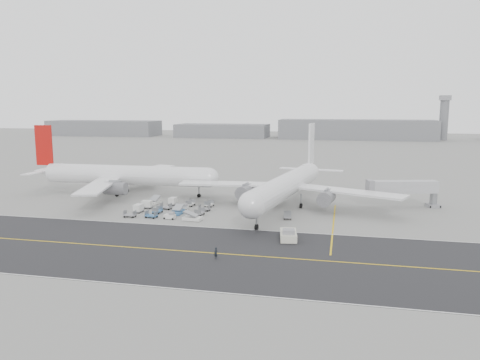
% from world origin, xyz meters
% --- Properties ---
extents(ground, '(700.00, 700.00, 0.00)m').
position_xyz_m(ground, '(0.00, 0.00, 0.00)').
color(ground, gray).
rests_on(ground, ground).
extents(taxiway, '(220.00, 59.00, 0.03)m').
position_xyz_m(taxiway, '(5.02, -17.98, 0.01)').
color(taxiway, '#29292B').
rests_on(taxiway, ground).
extents(horizon_buildings, '(520.00, 28.00, 28.00)m').
position_xyz_m(horizon_buildings, '(30.00, 260.00, 0.00)').
color(horizon_buildings, slate).
rests_on(horizon_buildings, ground).
extents(control_tower, '(7.00, 7.00, 31.25)m').
position_xyz_m(control_tower, '(100.00, 265.00, 16.25)').
color(control_tower, slate).
rests_on(control_tower, ground).
extents(airliner_a, '(54.61, 53.98, 18.83)m').
position_xyz_m(airliner_a, '(-27.48, 26.78, 5.43)').
color(airliner_a, white).
rests_on(airliner_a, ground).
extents(airliner_b, '(54.58, 55.58, 19.28)m').
position_xyz_m(airliner_b, '(18.78, 19.97, 5.55)').
color(airliner_b, white).
rests_on(airliner_b, ground).
extents(pushback_tug, '(3.77, 8.10, 2.28)m').
position_xyz_m(pushback_tug, '(22.22, -7.55, 0.94)').
color(pushback_tug, beige).
rests_on(pushback_tug, ground).
extents(jet_bridge, '(17.83, 7.29, 6.66)m').
position_xyz_m(jet_bridge, '(45.84, 26.14, 4.64)').
color(jet_bridge, gray).
rests_on(jet_bridge, ground).
extents(gse_cluster, '(23.48, 22.76, 1.97)m').
position_xyz_m(gse_cluster, '(-6.81, 9.48, 0.00)').
color(gse_cluster, gray).
rests_on(gse_cluster, ground).
extents(stray_dolly, '(1.89, 2.78, 1.61)m').
position_xyz_m(stray_dolly, '(20.19, 8.30, 0.00)').
color(stray_dolly, silver).
rests_on(stray_dolly, ground).
extents(ground_crew_a, '(0.84, 0.71, 1.94)m').
position_xyz_m(ground_crew_a, '(12.18, -20.82, 0.97)').
color(ground_crew_a, black).
rests_on(ground_crew_a, ground).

